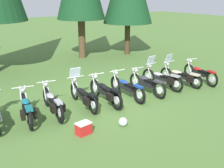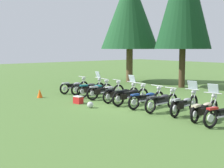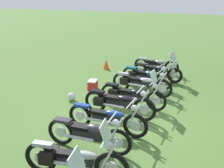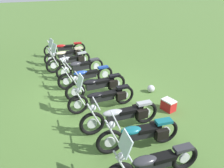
{
  "view_description": "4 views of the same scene",
  "coord_description": "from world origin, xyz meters",
  "px_view_note": "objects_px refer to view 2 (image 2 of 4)",
  "views": [
    {
      "loc": [
        -5.55,
        -9.03,
        4.16
      ],
      "look_at": [
        0.48,
        0.26,
        0.58
      ],
      "focal_mm": 46.03,
      "sensor_mm": 36.0,
      "label": 1
    },
    {
      "loc": [
        11.16,
        -10.62,
        2.85
      ],
      "look_at": [
        -1.26,
        -0.32,
        0.93
      ],
      "focal_mm": 50.59,
      "sensor_mm": 36.0,
      "label": 2
    },
    {
      "loc": [
        7.22,
        2.6,
        3.8
      ],
      "look_at": [
        -0.34,
        -0.44,
        0.95
      ],
      "focal_mm": 43.48,
      "sensor_mm": 36.0,
      "label": 3
    },
    {
      "loc": [
        -6.87,
        2.5,
        4.04
      ],
      "look_at": [
        -0.87,
        -0.35,
        0.82
      ],
      "focal_mm": 35.09,
      "sensor_mm": 36.0,
      "label": 4
    }
  ],
  "objects_px": {
    "motorcycle_2": "(94,89)",
    "traffic_cone": "(40,93)",
    "picnic_cooler": "(78,100)",
    "motorcycle_9": "(205,108)",
    "pine_tree_0": "(130,11)",
    "dropped_helmet": "(90,105)",
    "motorcycle_0": "(75,86)",
    "motorcycle_6": "(147,98)",
    "motorcycle_4": "(121,93)",
    "motorcycle_1": "(89,87)",
    "motorcycle_7": "(162,101)",
    "motorcycle_8": "(184,104)",
    "motorcycle_3": "(105,91)",
    "motorcycle_5": "(130,95)"
  },
  "relations": [
    {
      "from": "motorcycle_6",
      "to": "dropped_helmet",
      "type": "relative_size",
      "value": 8.06
    },
    {
      "from": "motorcycle_5",
      "to": "pine_tree_0",
      "type": "distance_m",
      "value": 11.35
    },
    {
      "from": "motorcycle_1",
      "to": "motorcycle_8",
      "type": "bearing_deg",
      "value": -83.93
    },
    {
      "from": "motorcycle_2",
      "to": "traffic_cone",
      "type": "height_order",
      "value": "motorcycle_2"
    },
    {
      "from": "pine_tree_0",
      "to": "dropped_helmet",
      "type": "bearing_deg",
      "value": -52.23
    },
    {
      "from": "motorcycle_4",
      "to": "motorcycle_9",
      "type": "relative_size",
      "value": 1.02
    },
    {
      "from": "picnic_cooler",
      "to": "dropped_helmet",
      "type": "height_order",
      "value": "picnic_cooler"
    },
    {
      "from": "motorcycle_7",
      "to": "pine_tree_0",
      "type": "height_order",
      "value": "pine_tree_0"
    },
    {
      "from": "motorcycle_7",
      "to": "dropped_helmet",
      "type": "distance_m",
      "value": 3.34
    },
    {
      "from": "motorcycle_5",
      "to": "pine_tree_0",
      "type": "xyz_separation_m",
      "value": [
        -7.44,
        6.84,
        5.18
      ]
    },
    {
      "from": "motorcycle_7",
      "to": "dropped_helmet",
      "type": "xyz_separation_m",
      "value": [
        -2.64,
        -2.02,
        -0.32
      ]
    },
    {
      "from": "motorcycle_0",
      "to": "motorcycle_2",
      "type": "relative_size",
      "value": 0.96
    },
    {
      "from": "motorcycle_9",
      "to": "picnic_cooler",
      "type": "height_order",
      "value": "motorcycle_9"
    },
    {
      "from": "motorcycle_3",
      "to": "motorcycle_5",
      "type": "distance_m",
      "value": 2.12
    },
    {
      "from": "motorcycle_2",
      "to": "motorcycle_6",
      "type": "relative_size",
      "value": 0.94
    },
    {
      "from": "motorcycle_2",
      "to": "motorcycle_9",
      "type": "distance_m",
      "value": 7.24
    },
    {
      "from": "pine_tree_0",
      "to": "dropped_helmet",
      "type": "height_order",
      "value": "pine_tree_0"
    },
    {
      "from": "pine_tree_0",
      "to": "traffic_cone",
      "type": "relative_size",
      "value": 18.07
    },
    {
      "from": "motorcycle_2",
      "to": "motorcycle_5",
      "type": "bearing_deg",
      "value": -81.24
    },
    {
      "from": "motorcycle_0",
      "to": "pine_tree_0",
      "type": "relative_size",
      "value": 0.25
    },
    {
      "from": "motorcycle_0",
      "to": "motorcycle_4",
      "type": "bearing_deg",
      "value": -91.0
    },
    {
      "from": "picnic_cooler",
      "to": "dropped_helmet",
      "type": "bearing_deg",
      "value": -8.99
    },
    {
      "from": "pine_tree_0",
      "to": "traffic_cone",
      "type": "bearing_deg",
      "value": -74.19
    },
    {
      "from": "motorcycle_1",
      "to": "picnic_cooler",
      "type": "xyz_separation_m",
      "value": [
        2.1,
        -2.15,
        -0.25
      ]
    },
    {
      "from": "motorcycle_6",
      "to": "motorcycle_7",
      "type": "xyz_separation_m",
      "value": [
        0.99,
        -0.08,
        0.03
      ]
    },
    {
      "from": "pine_tree_0",
      "to": "picnic_cooler",
      "type": "xyz_separation_m",
      "value": [
        5.53,
        -8.63,
        -5.46
      ]
    },
    {
      "from": "motorcycle_9",
      "to": "pine_tree_0",
      "type": "bearing_deg",
      "value": 50.85
    },
    {
      "from": "motorcycle_6",
      "to": "traffic_cone",
      "type": "bearing_deg",
      "value": 113.54
    },
    {
      "from": "motorcycle_7",
      "to": "motorcycle_8",
      "type": "relative_size",
      "value": 0.98
    },
    {
      "from": "motorcycle_0",
      "to": "motorcycle_4",
      "type": "xyz_separation_m",
      "value": [
        4.2,
        0.11,
        0.03
      ]
    },
    {
      "from": "motorcycle_2",
      "to": "motorcycle_6",
      "type": "bearing_deg",
      "value": -79.73
    },
    {
      "from": "motorcycle_1",
      "to": "traffic_cone",
      "type": "bearing_deg",
      "value": 171.43
    },
    {
      "from": "motorcycle_8",
      "to": "traffic_cone",
      "type": "height_order",
      "value": "motorcycle_8"
    },
    {
      "from": "motorcycle_1",
      "to": "pine_tree_0",
      "type": "xyz_separation_m",
      "value": [
        -3.42,
        6.49,
        5.2
      ]
    },
    {
      "from": "motorcycle_1",
      "to": "picnic_cooler",
      "type": "bearing_deg",
      "value": -128.28
    },
    {
      "from": "motorcycle_6",
      "to": "motorcycle_9",
      "type": "xyz_separation_m",
      "value": [
        3.12,
        -0.01,
        0.0
      ]
    },
    {
      "from": "motorcycle_1",
      "to": "motorcycle_7",
      "type": "distance_m",
      "value": 6.08
    },
    {
      "from": "motorcycle_0",
      "to": "picnic_cooler",
      "type": "bearing_deg",
      "value": -122.7
    },
    {
      "from": "motorcycle_2",
      "to": "motorcycle_4",
      "type": "relative_size",
      "value": 0.94
    },
    {
      "from": "dropped_helmet",
      "to": "motorcycle_4",
      "type": "bearing_deg",
      "value": 97.75
    },
    {
      "from": "motorcycle_4",
      "to": "dropped_helmet",
      "type": "height_order",
      "value": "motorcycle_4"
    },
    {
      "from": "picnic_cooler",
      "to": "motorcycle_9",
      "type": "bearing_deg",
      "value": 17.17
    },
    {
      "from": "motorcycle_8",
      "to": "dropped_helmet",
      "type": "height_order",
      "value": "motorcycle_8"
    },
    {
      "from": "motorcycle_9",
      "to": "traffic_cone",
      "type": "distance_m",
      "value": 9.34
    },
    {
      "from": "motorcycle_1",
      "to": "traffic_cone",
      "type": "xyz_separation_m",
      "value": [
        -0.79,
        -2.8,
        -0.2
      ]
    },
    {
      "from": "motorcycle_5",
      "to": "motorcycle_1",
      "type": "bearing_deg",
      "value": 86.13
    },
    {
      "from": "motorcycle_5",
      "to": "picnic_cooler",
      "type": "bearing_deg",
      "value": 134.3
    },
    {
      "from": "motorcycle_2",
      "to": "dropped_helmet",
      "type": "xyz_separation_m",
      "value": [
        2.47,
        -2.06,
        -0.31
      ]
    },
    {
      "from": "motorcycle_0",
      "to": "motorcycle_9",
      "type": "relative_size",
      "value": 0.92
    },
    {
      "from": "motorcycle_2",
      "to": "motorcycle_1",
      "type": "bearing_deg",
      "value": 82.69
    }
  ]
}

